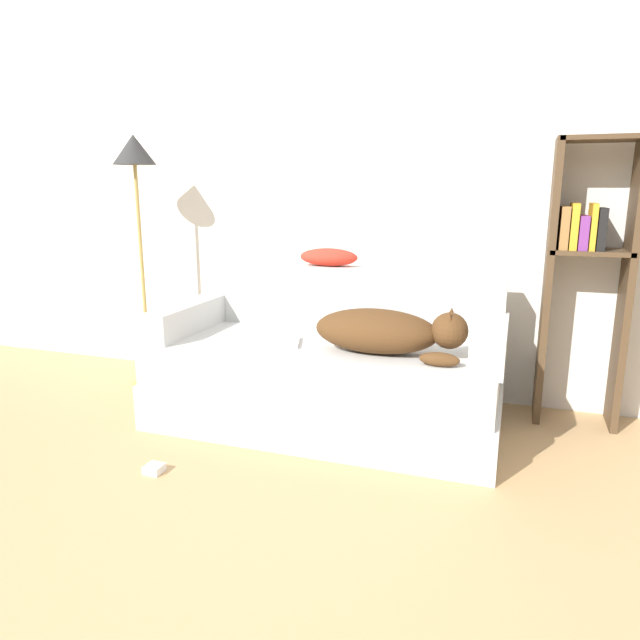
# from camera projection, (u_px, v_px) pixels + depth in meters

# --- Properties ---
(wall_back) EXTENTS (7.86, 0.06, 2.70)m
(wall_back) POSITION_uv_depth(u_px,v_px,m) (373.00, 171.00, 3.39)
(wall_back) COLOR silver
(wall_back) RESTS_ON ground_plane
(couch) EXTENTS (1.82, 0.89, 0.44)m
(couch) POSITION_uv_depth(u_px,v_px,m) (326.00, 384.00, 3.08)
(couch) COLOR silver
(couch) RESTS_ON ground_plane
(couch_backrest) EXTENTS (1.78, 0.15, 0.36)m
(couch_backrest) POSITION_uv_depth(u_px,v_px,m) (346.00, 298.00, 3.33)
(couch_backrest) COLOR silver
(couch_backrest) RESTS_ON couch
(couch_arm_left) EXTENTS (0.15, 0.70, 0.16)m
(couch_arm_left) POSITION_uv_depth(u_px,v_px,m) (188.00, 317.00, 3.27)
(couch_arm_left) COLOR silver
(couch_arm_left) RESTS_ON couch
(couch_arm_right) EXTENTS (0.15, 0.70, 0.16)m
(couch_arm_right) POSITION_uv_depth(u_px,v_px,m) (490.00, 343.00, 2.74)
(couch_arm_right) COLOR silver
(couch_arm_right) RESTS_ON couch
(dog) EXTENTS (0.76, 0.31, 0.25)m
(dog) POSITION_uv_depth(u_px,v_px,m) (386.00, 331.00, 2.82)
(dog) COLOR #513319
(dog) RESTS_ON couch
(laptop) EXTENTS (0.39, 0.31, 0.02)m
(laptop) POSITION_uv_depth(u_px,v_px,m) (267.00, 342.00, 3.02)
(laptop) COLOR silver
(laptop) RESTS_ON couch
(throw_pillow) EXTENTS (0.35, 0.16, 0.10)m
(throw_pillow) POSITION_uv_depth(u_px,v_px,m) (329.00, 257.00, 3.32)
(throw_pillow) COLOR red
(throw_pillow) RESTS_ON couch_backrest
(bookshelf) EXTENTS (0.41, 0.26, 1.50)m
(bookshelf) POSITION_uv_depth(u_px,v_px,m) (586.00, 264.00, 2.95)
(bookshelf) COLOR #4C3823
(bookshelf) RESTS_ON ground_plane
(floor_lamp) EXTENTS (0.26, 0.26, 1.57)m
(floor_lamp) POSITION_uv_depth(u_px,v_px,m) (136.00, 177.00, 3.48)
(floor_lamp) COLOR tan
(floor_lamp) RESTS_ON ground_plane
(power_adapter) EXTENTS (0.08, 0.08, 0.04)m
(power_adapter) POSITION_uv_depth(u_px,v_px,m) (154.00, 469.00, 2.56)
(power_adapter) COLOR white
(power_adapter) RESTS_ON ground_plane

